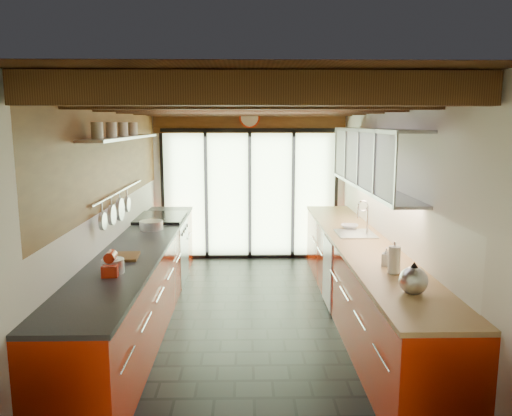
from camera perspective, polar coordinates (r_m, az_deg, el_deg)
The scene contains 18 objects.
ground at distance 5.97m, azimuth -0.49°, elevation -12.56°, with size 5.50×5.50×0.00m, color black.
room_shell at distance 5.56m, azimuth -0.52°, elevation 3.41°, with size 5.50×5.50×5.50m.
ceiling_beams at distance 5.91m, azimuth -0.57°, elevation 11.62°, with size 3.14×5.06×4.90m.
glass_door at distance 8.25m, azimuth -0.73°, elevation 5.48°, with size 2.95×0.10×2.90m.
left_counter at distance 5.94m, azimuth -13.02°, elevation -8.22°, with size 0.68×5.00×0.92m.
range_stove at distance 7.31m, azimuth -10.72°, elevation -4.69°, with size 0.66×0.90×0.97m.
right_counter at distance 5.97m, azimuth 11.95°, elevation -8.10°, with size 0.68×5.00×0.92m.
sink_assembly at distance 6.22m, azimuth 11.41°, elevation -2.59°, with size 0.45×0.52×0.43m.
upper_cabinets_right at distance 6.03m, azimuth 13.22°, elevation 5.51°, with size 0.34×3.00×3.00m.
left_wall_fixtures at distance 5.86m, azimuth -15.10°, elevation 5.62°, with size 0.28×2.60×0.96m.
stand_mixer at distance 4.68m, azimuth -16.18°, elevation -6.27°, with size 0.15×0.25×0.22m.
pot_large at distance 4.72m, azimuth -16.04°, elevation -6.39°, with size 0.20×0.20×0.13m, color silver.
pot_small at distance 6.49m, azimuth -11.87°, elevation -1.95°, with size 0.30×0.30×0.11m, color silver.
cutting_board at distance 5.21m, azimuth -14.60°, elevation -5.40°, with size 0.24×0.33×0.03m, color brown.
kettle at distance 4.20m, azimuth 17.56°, elevation -7.72°, with size 0.29×0.31×0.27m.
paper_towel at distance 4.68m, azimuth 15.51°, elevation -5.77°, with size 0.13×0.13×0.30m.
soap_bottle at distance 4.92m, azimuth 14.67°, elevation -5.39°, with size 0.08×0.08×0.18m, color silver.
bowl at distance 6.53m, azimuth 10.65°, elevation -2.11°, with size 0.22×0.22×0.05m, color silver.
Camera 1 is at (-0.06, -5.53, 2.26)m, focal length 35.00 mm.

